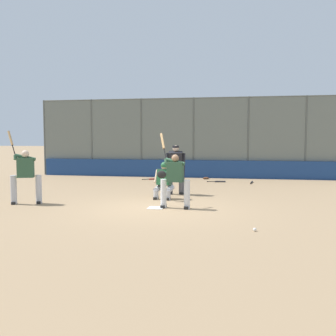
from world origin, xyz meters
name	(u,v)px	position (x,y,z in m)	size (l,w,h in m)	color
ground_plane	(156,208)	(0.00, 0.00, 0.00)	(160.00, 160.00, 0.00)	#9E7F5B
home_plate_marker	(156,208)	(0.00, 0.00, 0.01)	(0.43, 0.43, 0.01)	white
backstop_fence	(193,136)	(0.00, -8.79, 2.06)	(16.03, 0.08, 3.95)	#515651
padding_wall	(193,169)	(0.00, -8.69, 0.43)	(15.63, 0.18, 0.86)	navy
bleachers_beyond	(219,165)	(-1.14, -11.29, 0.48)	(11.16, 2.50, 1.48)	slate
batter_at_plate	(175,179)	(-0.53, -0.07, 0.82)	(0.95, 0.69, 2.09)	silver
catcher_behind_plate	(164,180)	(0.10, -1.65, 0.62)	(0.64, 0.77, 1.19)	#B7B7BC
umpire_home	(176,168)	(-0.11, -2.75, 0.92)	(0.69, 0.46, 1.70)	#4C4C51
batter_on_deck	(26,175)	(3.95, -0.01, 0.87)	(1.13, 0.55, 2.17)	#B7B7BC
spare_bat_near_backstop	(252,182)	(-2.80, -6.76, 0.03)	(0.16, 0.87, 0.07)	black
spare_bat_by_padding	(219,181)	(-1.37, -6.80, 0.03)	(0.82, 0.20, 0.07)	black
spare_bat_third_base_side	(153,179)	(1.75, -7.29, 0.03)	(0.71, 0.46, 0.07)	black
fielding_glove_on_dirt	(206,178)	(-0.70, -7.98, 0.05)	(0.29, 0.22, 0.10)	#56331E
baseball_loose	(255,230)	(-2.62, 2.30, 0.04)	(0.07, 0.07, 0.07)	white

